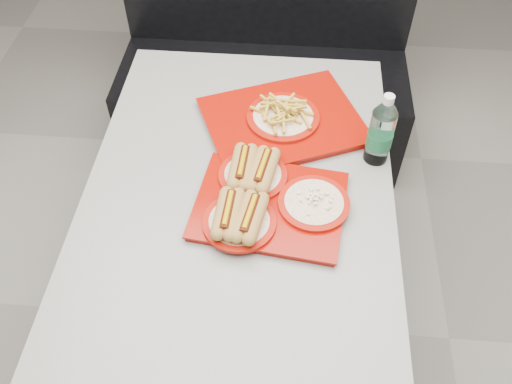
# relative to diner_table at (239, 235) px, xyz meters

# --- Properties ---
(ground) EXTENTS (6.00, 6.00, 0.00)m
(ground) POSITION_rel_diner_table_xyz_m (0.00, 0.00, -0.58)
(ground) COLOR gray
(ground) RESTS_ON ground
(diner_table) EXTENTS (0.92, 1.42, 0.75)m
(diner_table) POSITION_rel_diner_table_xyz_m (0.00, 0.00, 0.00)
(diner_table) COLOR black
(diner_table) RESTS_ON ground
(booth_bench) EXTENTS (1.30, 0.57, 1.35)m
(booth_bench) POSITION_rel_diner_table_xyz_m (0.00, 1.09, -0.18)
(booth_bench) COLOR black
(booth_bench) RESTS_ON ground
(tray_near) EXTENTS (0.45, 0.38, 0.09)m
(tray_near) POSITION_rel_diner_table_xyz_m (0.08, -0.01, 0.20)
(tray_near) COLOR #930D04
(tray_near) RESTS_ON diner_table
(tray_far) EXTENTS (0.59, 0.54, 0.10)m
(tray_far) POSITION_rel_diner_table_xyz_m (0.11, 0.33, 0.19)
(tray_far) COLOR #930D04
(tray_far) RESTS_ON diner_table
(water_bottle) EXTENTS (0.08, 0.08, 0.24)m
(water_bottle) POSITION_rel_diner_table_xyz_m (0.40, 0.21, 0.27)
(water_bottle) COLOR silver
(water_bottle) RESTS_ON diner_table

